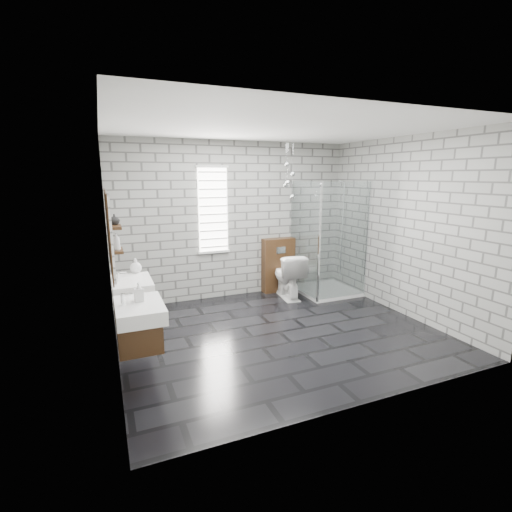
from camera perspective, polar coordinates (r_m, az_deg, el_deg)
floor at (r=5.26m, az=3.61°, el=-11.69°), size 4.20×3.60×0.02m
ceiling at (r=4.84m, az=4.07°, el=19.20°), size 4.20×3.60×0.02m
wall_back at (r=6.52m, az=-3.26°, el=5.45°), size 4.20×0.02×2.70m
wall_front at (r=3.37m, az=17.57°, el=-1.58°), size 4.20×0.02×2.70m
wall_left at (r=4.37m, az=-21.81°, el=1.19°), size 0.02×3.60×2.70m
wall_right at (r=6.10m, az=21.95°, el=4.10°), size 0.02×3.60×2.70m
vanity_left at (r=4.02m, az=-18.06°, el=-8.27°), size 0.47×0.70×1.57m
vanity_right at (r=4.91m, az=-18.99°, el=-4.58°), size 0.47×0.70×1.57m
shelf_lower at (r=4.33m, az=-20.71°, el=0.77°), size 0.14×0.30×0.03m
shelf_upper at (r=4.29m, az=-20.97°, el=4.17°), size 0.14×0.30×0.03m
window at (r=6.35m, az=-6.63°, el=7.02°), size 0.56×0.05×1.48m
cistern_panel at (r=6.88m, az=3.43°, el=-1.39°), size 0.60×0.20×1.00m
flush_plate at (r=6.72m, az=3.85°, el=0.90°), size 0.18×0.01×0.12m
shower_enclosure at (r=6.78m, az=10.69°, el=-1.76°), size 1.00×1.00×2.03m
pendant_cluster at (r=6.38m, az=5.08°, el=11.57°), size 0.25×0.22×0.97m
toilet at (r=6.56m, az=4.92°, el=-3.01°), size 0.53×0.83×0.79m
soap_bottle_a at (r=4.02m, az=-17.60°, el=-5.26°), size 0.10×0.10×0.20m
soap_bottle_b at (r=5.21m, az=-18.02°, el=-1.41°), size 0.17×0.17×0.19m
soap_bottle_c at (r=4.26m, az=-20.66°, el=2.11°), size 0.09×0.09×0.19m
vase at (r=4.37m, az=-20.96°, el=5.29°), size 0.13×0.13×0.12m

